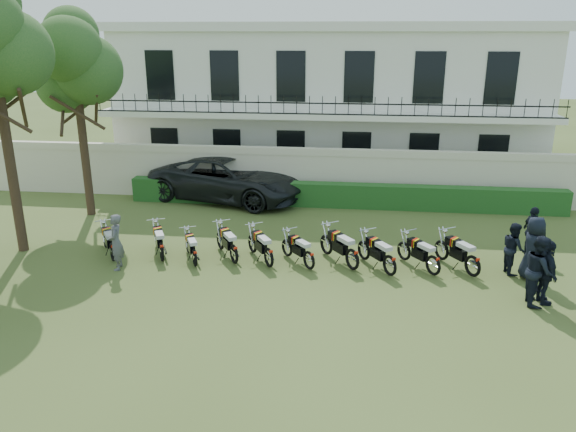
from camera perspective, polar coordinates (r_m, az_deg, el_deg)
name	(u,v)px	position (r m, az deg, el deg)	size (l,w,h in m)	color
ground	(302,276)	(16.94, 1.42, -6.12)	(100.00, 100.00, 0.00)	#3B4A1D
perimeter_wall	(320,174)	(24.12, 3.28, 4.24)	(30.00, 0.35, 2.30)	beige
hedge	(343,195)	(23.49, 5.56, 2.10)	(18.00, 0.60, 1.00)	#1B4D1B
building	(329,99)	(29.55, 4.15, 11.81)	(20.40, 9.60, 7.40)	silver
tree_west_near	(75,63)	(22.90, -20.80, 14.35)	(3.40, 3.20, 7.90)	#473323
motorcycle_0	(112,248)	(18.64, -17.45, -3.08)	(1.13, 1.63, 1.04)	black
motorcycle_1	(161,247)	(18.23, -12.74, -3.14)	(0.96, 1.76, 1.04)	black
motorcycle_2	(195,254)	(17.66, -9.48, -3.79)	(0.88, 1.60, 0.95)	black
motorcycle_3	(234,249)	(17.67, -5.52, -3.40)	(1.12, 1.73, 1.08)	black
motorcycle_4	(269,253)	(17.34, -1.97, -3.77)	(1.13, 1.71, 1.07)	black
motorcycle_5	(309,256)	(17.20, 2.15, -4.07)	(1.24, 1.48, 1.00)	black
motorcycle_6	(352,254)	(17.23, 6.56, -3.88)	(1.33, 1.77, 1.16)	black
motorcycle_7	(390,261)	(17.01, 10.32, -4.47)	(1.19, 1.74, 1.10)	black
motorcycle_8	(434,261)	(17.32, 14.57, -4.41)	(1.22, 1.64, 1.07)	black
motorcycle_9	(473,261)	(17.55, 18.29, -4.36)	(1.17, 1.82, 1.13)	black
suv	(228,179)	(24.47, -6.10, 3.80)	(3.10, 6.72, 1.87)	black
inspector	(116,242)	(17.90, -17.07, -2.56)	(0.64, 0.42, 1.76)	#5C5D62
officer_1	(539,270)	(16.36, 24.14, -5.05)	(0.93, 0.73, 1.92)	black
officer_2	(546,273)	(16.46, 24.75, -5.26)	(1.05, 0.44, 1.79)	black
officer_3	(533,248)	(17.90, 23.66, -3.03)	(0.94, 0.61, 1.93)	black
officer_4	(513,248)	(18.20, 21.92, -3.05)	(0.77, 0.60, 1.59)	black
officer_5	(532,232)	(19.76, 23.53, -1.48)	(0.98, 0.41, 1.66)	black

